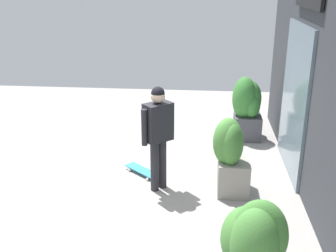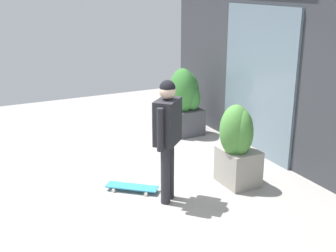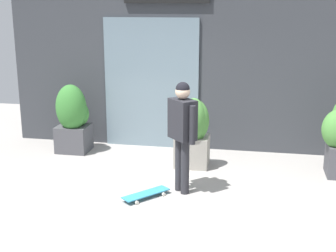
% 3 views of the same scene
% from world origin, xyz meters
% --- Properties ---
extents(ground_plane, '(12.00, 12.00, 0.00)m').
position_xyz_m(ground_plane, '(0.00, 0.00, 0.00)').
color(ground_plane, '#9E9993').
extents(building_facade, '(7.26, 0.31, 3.25)m').
position_xyz_m(building_facade, '(-0.04, 2.93, 1.62)').
color(building_facade, '#383A3F').
rests_on(building_facade, ground_plane).
extents(skateboarder, '(0.48, 0.49, 1.72)m').
position_xyz_m(skateboarder, '(0.24, 0.56, 1.06)').
color(skateboarder, '#28282D').
rests_on(skateboarder, ground_plane).
extents(skateboard, '(0.66, 0.72, 0.08)m').
position_xyz_m(skateboard, '(-0.25, 0.22, 0.06)').
color(skateboard, teal).
rests_on(skateboard, ground_plane).
extents(planter_box_left, '(0.60, 0.59, 1.26)m').
position_xyz_m(planter_box_left, '(0.26, 1.70, 0.66)').
color(planter_box_left, gray).
rests_on(planter_box_left, ground_plane).
extents(planter_box_right, '(0.62, 0.63, 1.34)m').
position_xyz_m(planter_box_right, '(-2.17, 2.16, 0.71)').
color(planter_box_right, '#47474C').
rests_on(planter_box_right, ground_plane).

